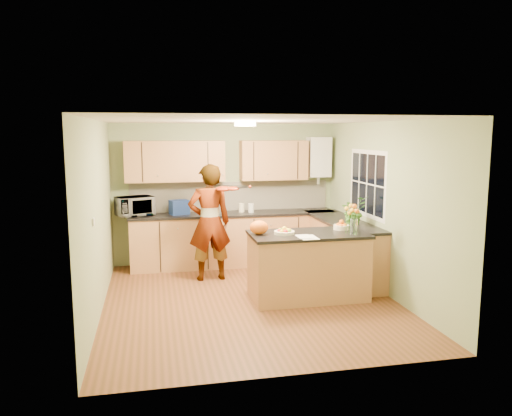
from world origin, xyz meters
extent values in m
plane|color=#593619|center=(0.00, 0.00, 0.00)|extent=(4.50, 4.50, 0.00)
cube|color=silver|center=(0.00, 0.00, 2.50)|extent=(4.00, 4.50, 0.02)
cube|color=gray|center=(0.00, 2.25, 1.25)|extent=(4.00, 0.02, 2.50)
cube|color=gray|center=(0.00, -2.25, 1.25)|extent=(4.00, 0.02, 2.50)
cube|color=gray|center=(-2.00, 0.00, 1.25)|extent=(0.02, 4.50, 2.50)
cube|color=gray|center=(2.00, 0.00, 1.25)|extent=(0.02, 4.50, 2.50)
cube|color=#A06840|center=(0.10, 1.95, 0.45)|extent=(3.60, 0.60, 0.90)
cube|color=black|center=(0.10, 1.94, 0.92)|extent=(3.64, 0.62, 0.04)
cube|color=#A06840|center=(1.70, 0.85, 0.45)|extent=(0.60, 2.20, 0.90)
cube|color=black|center=(1.69, 0.85, 0.92)|extent=(0.62, 2.24, 0.04)
cube|color=#EEE3CE|center=(0.10, 2.23, 1.20)|extent=(3.60, 0.02, 0.52)
cube|color=#A06840|center=(-0.90, 2.08, 1.85)|extent=(1.70, 0.34, 0.70)
cube|color=#A06840|center=(0.85, 2.08, 1.85)|extent=(1.20, 0.34, 0.70)
cube|color=white|center=(1.70, 2.09, 1.90)|extent=(0.40, 0.30, 0.72)
cylinder|color=silver|center=(1.70, 2.09, 1.50)|extent=(0.06, 0.06, 0.20)
cube|color=white|center=(1.99, 0.60, 1.55)|extent=(0.01, 1.30, 1.05)
cube|color=black|center=(1.99, 0.60, 1.55)|extent=(0.01, 1.18, 0.92)
cube|color=white|center=(-1.99, -0.60, 1.30)|extent=(0.02, 0.09, 0.09)
cylinder|color=#FFEABF|center=(0.00, 0.30, 2.46)|extent=(0.30, 0.30, 0.06)
cylinder|color=white|center=(0.00, 0.30, 2.49)|extent=(0.10, 0.10, 0.02)
cube|color=#A06840|center=(0.83, -0.06, 0.45)|extent=(1.60, 0.80, 0.90)
cube|color=black|center=(0.83, -0.06, 0.92)|extent=(1.64, 0.84, 0.04)
cylinder|color=#F1E5C1|center=(0.48, -0.06, 0.96)|extent=(0.28, 0.28, 0.04)
cylinder|color=#F1E5C1|center=(1.38, 0.09, 0.98)|extent=(0.23, 0.23, 0.07)
cylinder|color=silver|center=(1.43, -0.24, 1.05)|extent=(0.11, 0.11, 0.22)
ellipsoid|color=orange|center=(0.13, -0.01, 1.04)|extent=(0.32, 0.30, 0.20)
cube|color=white|center=(0.73, -0.36, 0.95)|extent=(0.23, 0.31, 0.01)
imported|color=tan|center=(-0.43, 1.13, 0.93)|extent=(0.71, 0.49, 1.86)
imported|color=white|center=(-1.60, 1.98, 1.10)|extent=(0.69, 0.59, 0.33)
cube|color=navy|center=(-0.85, 1.98, 1.06)|extent=(0.36, 0.31, 0.25)
cylinder|color=silver|center=(-0.18, 1.94, 1.06)|extent=(0.17, 0.17, 0.23)
sphere|color=black|center=(-0.18, 1.94, 1.22)|extent=(0.08, 0.08, 0.08)
cylinder|color=#F1E5C1|center=(0.25, 2.00, 1.02)|extent=(0.12, 0.12, 0.16)
cylinder|color=white|center=(0.40, 1.93, 1.02)|extent=(0.12, 0.12, 0.16)
imported|color=#386D24|center=(1.70, 0.42, 1.16)|extent=(0.49, 0.45, 0.44)
camera|label=1|loc=(-1.29, -6.63, 2.33)|focal=35.00mm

